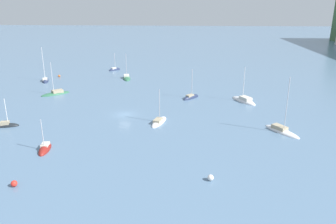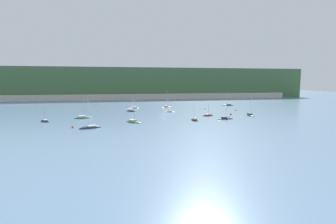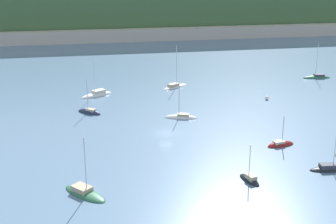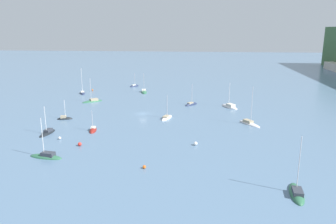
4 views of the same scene
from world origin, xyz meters
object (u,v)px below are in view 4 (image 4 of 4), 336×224
(sailboat_10, at_px, (46,157))
(mooring_buoy_4, at_px, (80,144))
(sailboat_11, at_px, (83,93))
(sailboat_0, at_px, (297,194))
(sailboat_1, at_px, (191,105))
(sailboat_8, at_px, (144,92))
(sailboat_12, at_px, (167,118))
(sailboat_6, at_px, (93,101))
(sailboat_9, at_px, (93,130))
(mooring_buoy_2, at_px, (60,138))
(mooring_buoy_3, at_px, (144,167))
(sailboat_4, at_px, (230,107))
(sailboat_2, at_px, (48,133))
(sailboat_3, at_px, (65,119))
(sailboat_7, at_px, (249,124))
(mooring_buoy_0, at_px, (92,90))
(sailboat_5, at_px, (134,86))
(mooring_buoy_1, at_px, (196,144))

(sailboat_10, bearing_deg, mooring_buoy_4, -111.76)
(sailboat_11, bearing_deg, mooring_buoy_4, 177.45)
(sailboat_0, bearing_deg, sailboat_1, 23.14)
(sailboat_8, height_order, sailboat_12, sailboat_8)
(sailboat_6, xyz_separation_m, sailboat_8, (-20.56, 15.98, -0.02))
(sailboat_9, xyz_separation_m, sailboat_10, (19.40, -3.77, 0.08))
(sailboat_9, height_order, sailboat_11, sailboat_11)
(mooring_buoy_2, xyz_separation_m, mooring_buoy_3, (15.06, 23.92, -0.01))
(sailboat_4, relative_size, sailboat_10, 1.02)
(sailboat_0, relative_size, sailboat_2, 1.34)
(sailboat_2, bearing_deg, mooring_buoy_2, 56.60)
(sailboat_6, distance_m, sailboat_11, 18.33)
(sailboat_10, bearing_deg, sailboat_1, -109.63)
(mooring_buoy_3, relative_size, mooring_buoy_4, 0.78)
(sailboat_3, bearing_deg, sailboat_2, -100.54)
(sailboat_7, height_order, sailboat_9, sailboat_7)
(sailboat_9, xyz_separation_m, mooring_buoy_3, (22.85, 18.03, 0.28))
(sailboat_11, bearing_deg, sailboat_9, -179.15)
(sailboat_10, bearing_deg, mooring_buoy_3, -179.98)
(sailboat_6, relative_size, mooring_buoy_2, 13.38)
(sailboat_10, xyz_separation_m, mooring_buoy_2, (-11.61, -2.12, 0.21))
(sailboat_0, relative_size, sailboat_9, 1.66)
(mooring_buoy_0, xyz_separation_m, mooring_buoy_3, (79.68, 37.39, -0.02))
(sailboat_2, distance_m, sailboat_12, 34.58)
(sailboat_5, bearing_deg, sailboat_6, -151.79)
(sailboat_6, bearing_deg, mooring_buoy_4, 64.19)
(mooring_buoy_3, bearing_deg, sailboat_1, 172.80)
(sailboat_8, distance_m, sailboat_11, 26.07)
(mooring_buoy_2, bearing_deg, sailboat_5, 177.97)
(sailboat_5, relative_size, sailboat_12, 0.92)
(sailboat_1, bearing_deg, mooring_buoy_2, -177.53)
(sailboat_4, height_order, sailboat_7, sailboat_7)
(sailboat_5, bearing_deg, sailboat_12, -115.99)
(sailboat_0, distance_m, mooring_buoy_2, 55.62)
(sailboat_4, height_order, mooring_buoy_1, sailboat_4)
(sailboat_0, relative_size, sailboat_3, 1.64)
(sailboat_2, bearing_deg, sailboat_10, 30.09)
(sailboat_2, bearing_deg, sailboat_0, 69.69)
(sailboat_0, relative_size, mooring_buoy_4, 12.22)
(sailboat_4, distance_m, sailboat_5, 56.60)
(sailboat_1, height_order, sailboat_4, sailboat_4)
(sailboat_9, height_order, mooring_buoy_0, sailboat_9)
(sailboat_6, xyz_separation_m, mooring_buoy_3, (58.02, 30.06, 0.22))
(sailboat_4, relative_size, sailboat_7, 0.82)
(mooring_buoy_0, bearing_deg, sailboat_0, 36.40)
(sailboat_8, xyz_separation_m, sailboat_10, (75.12, -7.72, 0.04))
(sailboat_7, relative_size, mooring_buoy_2, 16.28)
(sailboat_0, xyz_separation_m, sailboat_1, (-63.93, -19.78, -0.03))
(sailboat_11, height_order, sailboat_12, sailboat_11)
(sailboat_3, height_order, mooring_buoy_4, sailboat_3)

